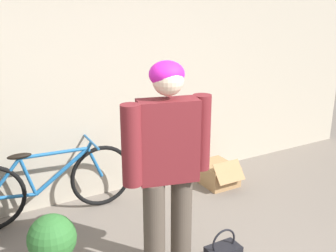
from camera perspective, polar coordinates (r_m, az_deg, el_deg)
wall_back at (r=4.09m, az=-13.30°, el=6.39°), size 8.00×0.07×2.60m
person at (r=2.86m, az=-0.01°, el=-5.05°), size 0.71×0.28×1.68m
bicycle at (r=4.05m, az=-16.94°, el=-8.12°), size 1.74×0.46×0.73m
cardboard_box at (r=4.71m, az=7.11°, el=-6.87°), size 0.38×0.54×0.33m
potted_plant at (r=3.26m, az=-16.40°, el=-16.09°), size 0.37×0.37×0.53m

